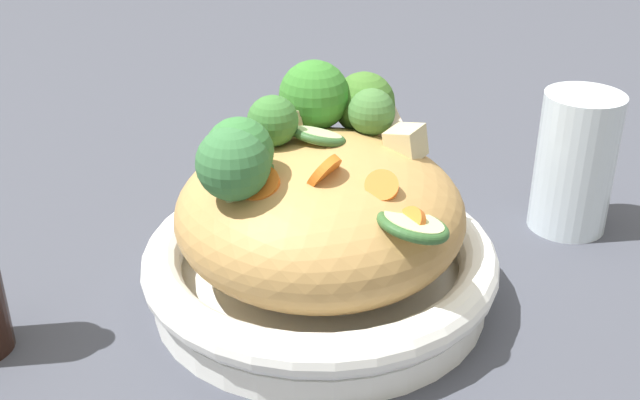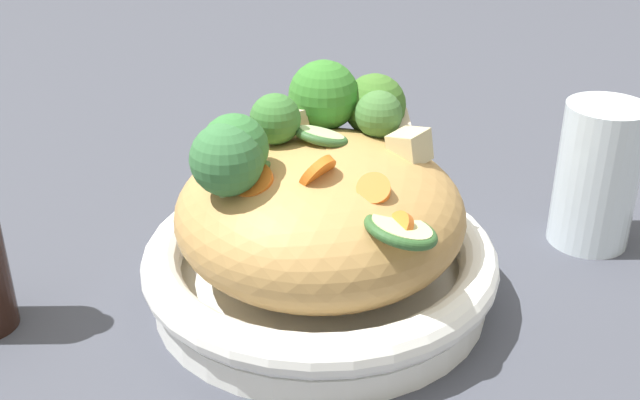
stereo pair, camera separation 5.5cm
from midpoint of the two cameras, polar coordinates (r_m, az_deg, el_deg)
ground_plane at (r=0.59m, az=2.68°, el=-6.95°), size 3.00×3.00×0.00m
serving_bowl at (r=0.58m, az=2.73°, el=-4.93°), size 0.25×0.25×0.05m
noodle_heap at (r=0.56m, az=2.81°, el=-0.97°), size 0.20×0.20×0.10m
broccoli_florets at (r=0.55m, az=1.78°, el=5.62°), size 0.15×0.17×0.07m
carrot_coins at (r=0.50m, az=3.51°, el=0.79°), size 0.12×0.06×0.04m
zucchini_slices at (r=0.51m, az=2.55°, el=1.24°), size 0.16×0.14×0.04m
chicken_chunks at (r=0.58m, az=5.67°, el=4.77°), size 0.12×0.08×0.04m
drinking_glass at (r=0.68m, az=21.41°, el=1.59°), size 0.06×0.06×0.12m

